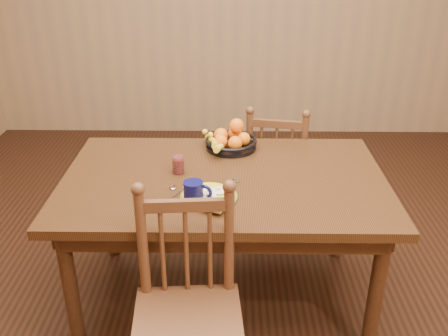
{
  "coord_description": "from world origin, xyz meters",
  "views": [
    {
      "loc": [
        0.03,
        -2.2,
        1.87
      ],
      "look_at": [
        0.0,
        0.0,
        0.8
      ],
      "focal_mm": 40.0,
      "sensor_mm": 36.0,
      "label": 1
    }
  ],
  "objects_px": {
    "dining_table": "(224,192)",
    "chair_near": "(188,312)",
    "fruit_bowl": "(230,140)",
    "chair_far": "(276,172)",
    "coffee_mug": "(194,192)",
    "breakfast_plate": "(209,196)"
  },
  "relations": [
    {
      "from": "breakfast_plate",
      "to": "fruit_bowl",
      "type": "relative_size",
      "value": 0.94
    },
    {
      "from": "chair_far",
      "to": "coffee_mug",
      "type": "xyz_separation_m",
      "value": [
        -0.46,
        -0.95,
        0.37
      ]
    },
    {
      "from": "dining_table",
      "to": "chair_far",
      "type": "height_order",
      "value": "chair_far"
    },
    {
      "from": "chair_far",
      "to": "fruit_bowl",
      "type": "bearing_deg",
      "value": 58.11
    },
    {
      "from": "dining_table",
      "to": "breakfast_plate",
      "type": "xyz_separation_m",
      "value": [
        -0.07,
        -0.22,
        0.1
      ]
    },
    {
      "from": "dining_table",
      "to": "chair_near",
      "type": "distance_m",
      "value": 0.69
    },
    {
      "from": "dining_table",
      "to": "chair_far",
      "type": "xyz_separation_m",
      "value": [
        0.33,
        0.7,
        -0.23
      ]
    },
    {
      "from": "dining_table",
      "to": "fruit_bowl",
      "type": "height_order",
      "value": "fruit_bowl"
    },
    {
      "from": "dining_table",
      "to": "coffee_mug",
      "type": "height_order",
      "value": "coffee_mug"
    },
    {
      "from": "chair_far",
      "to": "fruit_bowl",
      "type": "distance_m",
      "value": 0.58
    },
    {
      "from": "dining_table",
      "to": "fruit_bowl",
      "type": "distance_m",
      "value": 0.38
    },
    {
      "from": "dining_table",
      "to": "fruit_bowl",
      "type": "xyz_separation_m",
      "value": [
        0.03,
        0.36,
        0.13
      ]
    },
    {
      "from": "chair_far",
      "to": "dining_table",
      "type": "bearing_deg",
      "value": 74.17
    },
    {
      "from": "chair_near",
      "to": "coffee_mug",
      "type": "height_order",
      "value": "chair_near"
    },
    {
      "from": "dining_table",
      "to": "chair_near",
      "type": "relative_size",
      "value": 1.67
    },
    {
      "from": "dining_table",
      "to": "chair_far",
      "type": "distance_m",
      "value": 0.81
    },
    {
      "from": "chair_near",
      "to": "breakfast_plate",
      "type": "relative_size",
      "value": 3.14
    },
    {
      "from": "chair_far",
      "to": "coffee_mug",
      "type": "relative_size",
      "value": 6.68
    },
    {
      "from": "breakfast_plate",
      "to": "coffee_mug",
      "type": "xyz_separation_m",
      "value": [
        -0.06,
        -0.03,
        0.04
      ]
    },
    {
      "from": "chair_near",
      "to": "breakfast_plate",
      "type": "height_order",
      "value": "chair_near"
    },
    {
      "from": "fruit_bowl",
      "to": "chair_near",
      "type": "bearing_deg",
      "value": -99.45
    },
    {
      "from": "chair_near",
      "to": "coffee_mug",
      "type": "bearing_deg",
      "value": 84.28
    }
  ]
}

